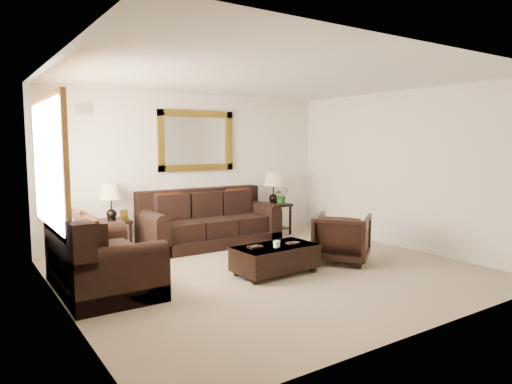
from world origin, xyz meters
TOP-DOWN VIEW (x-y plane):
  - room at (0.00, 0.00)m, footprint 5.51×5.01m
  - window at (-2.70, 0.90)m, footprint 0.07×1.96m
  - mirror at (0.06, 2.47)m, footprint 1.50×0.06m
  - air_vent at (-1.90, 2.48)m, footprint 0.25×0.02m
  - sofa at (0.06, 2.03)m, footprint 2.41×1.04m
  - loveseat at (-2.27, 0.51)m, footprint 1.04×1.75m
  - end_table_left at (-1.60, 2.19)m, footprint 0.53×0.53m
  - end_table_right at (1.60, 2.18)m, footprint 0.56×0.56m
  - coffee_table at (-0.05, -0.14)m, footprint 1.21×0.70m
  - armchair at (1.19, -0.17)m, footprint 1.06×1.07m
  - potted_plant at (1.72, 2.08)m, footprint 0.31×0.34m

SIDE VIEW (x-z plane):
  - coffee_table at x=-0.05m, z-range 0.00..0.50m
  - sofa at x=0.06m, z-range -0.14..0.85m
  - loveseat at x=-2.27m, z-range -0.13..0.85m
  - armchair at x=1.19m, z-range 0.00..0.81m
  - potted_plant at x=1.72m, z-range 0.61..0.87m
  - end_table_left at x=-1.60m, z-range 0.18..1.34m
  - end_table_right at x=1.60m, z-range 0.19..1.43m
  - room at x=0.00m, z-range 0.00..2.71m
  - window at x=-2.70m, z-range 0.72..2.38m
  - mirror at x=0.06m, z-range 1.30..2.40m
  - air_vent at x=-1.90m, z-range 2.26..2.44m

